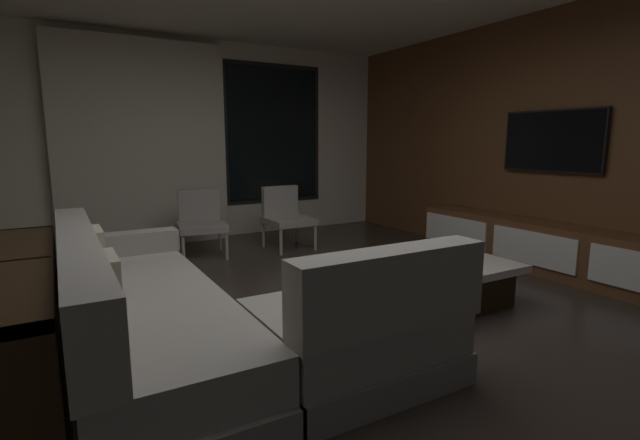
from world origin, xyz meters
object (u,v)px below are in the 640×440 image
at_px(media_console, 550,250).
at_px(console_table_behind_couch, 16,321).
at_px(coffee_table, 427,278).
at_px(accent_chair_near_window, 286,214).
at_px(accent_chair_by_curtain, 201,219).
at_px(mounted_tv, 552,141).
at_px(sectional_couch, 197,319).
at_px(book_stack_on_coffee_table, 427,251).

xyz_separation_m(media_console, console_table_behind_couch, (-4.57, -0.00, 0.16)).
xyz_separation_m(coffee_table, accent_chair_near_window, (-0.19, 2.39, 0.25)).
relative_size(accent_chair_near_window, media_console, 0.25).
relative_size(accent_chair_by_curtain, mounted_tv, 0.71).
bearing_deg(accent_chair_by_curtain, mounted_tv, -37.76).
relative_size(sectional_couch, accent_chair_by_curtain, 3.21).
bearing_deg(sectional_couch, mounted_tv, 4.97).
relative_size(media_console, console_table_behind_couch, 1.48).
bearing_deg(book_stack_on_coffee_table, coffee_table, -123.52).
relative_size(coffee_table, accent_chair_near_window, 1.49).
height_order(coffee_table, media_console, media_console).
relative_size(book_stack_on_coffee_table, console_table_behind_couch, 0.15).
bearing_deg(accent_chair_by_curtain, coffee_table, -63.70).
height_order(accent_chair_by_curtain, mounted_tv, mounted_tv).
xyz_separation_m(coffee_table, accent_chair_by_curtain, (-1.24, 2.52, 0.25)).
bearing_deg(sectional_couch, console_table_behind_couch, 171.80).
distance_m(sectional_couch, coffee_table, 2.04).
distance_m(accent_chair_near_window, accent_chair_by_curtain, 1.06).
bearing_deg(book_stack_on_coffee_table, mounted_tv, 3.44).
relative_size(accent_chair_near_window, mounted_tv, 0.71).
xyz_separation_m(accent_chair_by_curtain, mounted_tv, (3.05, -2.36, 0.92)).
xyz_separation_m(media_console, mounted_tv, (0.18, 0.20, 1.10)).
height_order(sectional_couch, coffee_table, sectional_couch).
height_order(coffee_table, console_table_behind_couch, console_table_behind_couch).
bearing_deg(media_console, accent_chair_near_window, 126.80).
xyz_separation_m(accent_chair_near_window, mounted_tv, (2.00, -2.23, 0.92)).
relative_size(sectional_couch, accent_chair_near_window, 3.21).
distance_m(sectional_couch, accent_chair_by_curtain, 2.81).
relative_size(sectional_couch, console_table_behind_couch, 1.19).
xyz_separation_m(accent_chair_by_curtain, console_table_behind_couch, (-1.70, -2.56, -0.02)).
xyz_separation_m(sectional_couch, accent_chair_near_window, (1.83, 2.57, 0.14)).
height_order(book_stack_on_coffee_table, accent_chair_by_curtain, accent_chair_by_curtain).
xyz_separation_m(accent_chair_near_window, console_table_behind_couch, (-2.75, -2.44, -0.02)).
distance_m(accent_chair_near_window, mounted_tv, 3.14).
bearing_deg(coffee_table, accent_chair_by_curtain, 116.30).
distance_m(accent_chair_near_window, console_table_behind_couch, 3.67).
height_order(accent_chair_near_window, accent_chair_by_curtain, same).
distance_m(sectional_couch, accent_chair_near_window, 3.16).
xyz_separation_m(coffee_table, media_console, (1.62, -0.04, 0.06)).
distance_m(sectional_couch, media_console, 3.66).
relative_size(media_console, mounted_tv, 2.80).
distance_m(book_stack_on_coffee_table, mounted_tv, 2.01).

